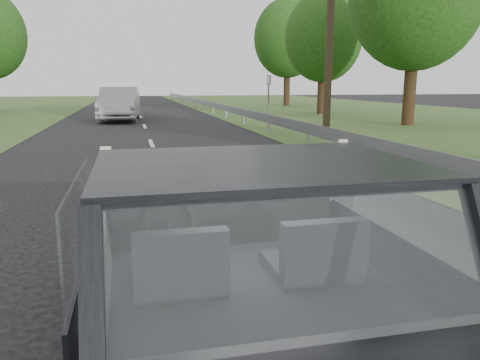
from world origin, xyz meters
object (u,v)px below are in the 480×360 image
cat (257,184)px  utility_pole (330,22)px  other_car (120,104)px  highway_sign (268,95)px  subject_car (239,263)px

cat → utility_pole: 12.76m
utility_pole → cat: bearing=-116.0°
cat → other_car: (-1.35, 21.10, -0.26)m
other_car → utility_pole: (6.82, -9.88, 2.92)m
cat → highway_sign: size_ratio=0.27×
other_car → highway_sign: highway_sign is taller
highway_sign → other_car: bearing=-161.9°
cat → highway_sign: (7.04, 23.18, 0.06)m
subject_car → utility_pole: size_ratio=0.53×
cat → other_car: size_ratio=0.12×
utility_pole → subject_car: bearing=-115.9°
subject_car → highway_sign: size_ratio=1.74×
other_car → highway_sign: 8.66m
subject_car → highway_sign: highway_sign is taller
subject_car → utility_pole: (5.75, 11.82, 3.03)m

